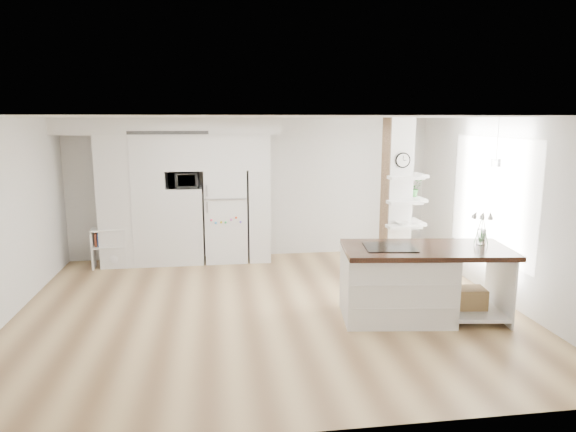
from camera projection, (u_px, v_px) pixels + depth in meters
The scene contains 14 objects.
floor at pixel (268, 308), 7.35m from camera, with size 7.00×6.00×0.01m, color tan.
room at pixel (267, 180), 7.01m from camera, with size 7.04×6.04×2.72m.
cabinet_wall at pixel (175, 183), 9.47m from camera, with size 4.00×0.71×2.70m.
refrigerator at pixel (226, 215), 9.73m from camera, with size 0.78×0.69×1.75m.
column at pixel (403, 200), 8.53m from camera, with size 0.69×0.90×2.70m.
window at pixel (491, 197), 7.85m from camera, with size 2.40×2.40×0.00m, color white.
pendant_light at pixel (384, 158), 7.34m from camera, with size 0.12×0.12×0.10m, color white.
kitchen_island at pixel (406, 282), 6.92m from camera, with size 2.31×1.31×1.56m.
bookshelf at pixel (112, 250), 9.37m from camera, with size 0.63×0.39×0.73m.
floor_plant_a at pixel (411, 272), 8.30m from camera, with size 0.25×0.20×0.46m, color #2F7630.
floor_plant_b at pixel (416, 251), 9.66m from camera, with size 0.25×0.25×0.45m, color #2F7630.
microwave at pixel (184, 180), 9.44m from camera, with size 0.54×0.37×0.30m, color #2D2D2D.
shelf_plant at pixel (414, 188), 8.70m from camera, with size 0.27×0.23×0.30m, color #2F7630.
decor_bowl at pixel (402, 223), 8.36m from camera, with size 0.22×0.22×0.05m, color white.
Camera 1 is at (-0.70, -6.95, 2.67)m, focal length 32.00 mm.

